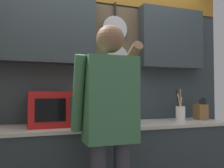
{
  "coord_description": "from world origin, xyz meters",
  "views": [
    {
      "loc": [
        -0.87,
        -2.31,
        1.19
      ],
      "look_at": [
        0.03,
        0.19,
        1.29
      ],
      "focal_mm": 40.0,
      "sensor_mm": 36.0,
      "label": 1
    }
  ],
  "objects_px": {
    "microwave": "(54,109)",
    "person": "(110,117)",
    "knife_block": "(201,111)",
    "utensil_crock": "(180,112)"
  },
  "relations": [
    {
      "from": "microwave",
      "to": "person",
      "type": "distance_m",
      "value": 0.7
    },
    {
      "from": "microwave",
      "to": "knife_block",
      "type": "xyz_separation_m",
      "value": [
        1.65,
        0.0,
        -0.07
      ]
    },
    {
      "from": "knife_block",
      "to": "person",
      "type": "xyz_separation_m",
      "value": [
        -1.32,
        -0.62,
        0.03
      ]
    },
    {
      "from": "knife_block",
      "to": "person",
      "type": "bearing_deg",
      "value": -154.81
    },
    {
      "from": "utensil_crock",
      "to": "person",
      "type": "distance_m",
      "value": 1.22
    },
    {
      "from": "utensil_crock",
      "to": "person",
      "type": "bearing_deg",
      "value": -149.25
    },
    {
      "from": "microwave",
      "to": "utensil_crock",
      "type": "height_order",
      "value": "utensil_crock"
    },
    {
      "from": "microwave",
      "to": "utensil_crock",
      "type": "distance_m",
      "value": 1.38
    },
    {
      "from": "microwave",
      "to": "utensil_crock",
      "type": "xyz_separation_m",
      "value": [
        1.38,
        0.0,
        -0.06
      ]
    },
    {
      "from": "microwave",
      "to": "person",
      "type": "relative_size",
      "value": 0.27
    }
  ]
}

